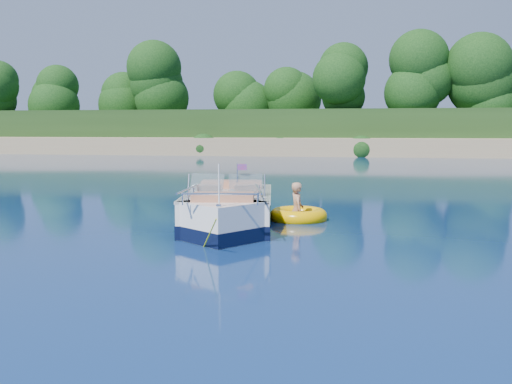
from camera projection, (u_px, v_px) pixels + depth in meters
ground at (331, 236)px, 12.63m from camera, size 160.00×160.00×0.00m
shoreline at (353, 138)px, 74.92m from camera, size 170.00×59.00×6.00m
treeline at (352, 93)px, 52.13m from camera, size 150.00×7.12×8.19m
motorboat at (228, 213)px, 13.53m from camera, size 2.56×5.68×1.90m
tow_tube at (298, 216)px, 14.83m from camera, size 1.98×1.98×0.40m
boy at (297, 220)px, 14.77m from camera, size 0.60×0.87×1.57m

